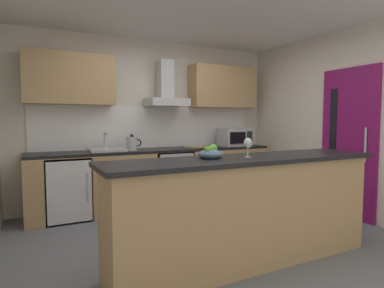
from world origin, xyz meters
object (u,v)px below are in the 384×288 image
Objects in this scene: fruit_bowl at (211,153)px; chopping_board at (196,147)px; kettle at (132,143)px; refrigerator at (67,188)px; sink at (107,149)px; microwave at (234,137)px; wine_glass at (248,144)px; range_hood at (166,92)px; oven at (170,177)px.

fruit_bowl is 0.65× the size of chopping_board.
refrigerator is at bearing 178.02° from kettle.
sink is at bearing 178.60° from chopping_board.
refrigerator is at bearing 179.47° from microwave.
kettle is 1.62× the size of wine_glass.
range_hood is (0.61, 0.16, 0.78)m from kettle.
wine_glass is at bearing -13.32° from fruit_bowl.
oven is at bearing 178.67° from microwave.
range_hood reaches higher than sink.
range_hood is at bearing 90.00° from oven.
microwave is (1.20, -0.03, 0.59)m from oven.
microwave is at bearing 50.87° from fruit_bowl.
chopping_board is at bearing 179.68° from microwave.
sink is at bearing 178.97° from microwave.
refrigerator is 2.94× the size of kettle.
fruit_bowl reaches higher than chopping_board.
kettle is 2.10m from fruit_bowl.
fruit_bowl reaches higher than refrigerator.
range_hood reaches higher than oven.
refrigerator is at bearing 115.00° from fruit_bowl.
wine_glass reaches higher than kettle.
wine_glass reaches higher than oven.
kettle is at bearing -1.98° from refrigerator.
sink is 0.36m from kettle.
wine_glass is (0.80, -2.22, 0.20)m from sink.
range_hood reaches higher than kettle.
oven is 1.60× the size of sink.
sink is 2.19m from fruit_bowl.
fruit_bowl is at bearing -65.00° from refrigerator.
oven is 0.64m from chopping_board.
microwave is at bearing -7.48° from range_hood.
microwave is 1.47× the size of chopping_board.
fruit_bowl is at bearing -102.78° from range_hood.
sink is (0.54, 0.01, 0.50)m from refrigerator.
oven is 2.35× the size of chopping_board.
kettle reaches higher than oven.
kettle reaches higher than chopping_board.
kettle reaches higher than fruit_bowl.
microwave reaches higher than sink.
range_hood is at bearing 161.55° from chopping_board.
chopping_board is (0.62, 2.19, -0.22)m from wine_glass.
fruit_bowl is (-1.71, -2.10, -0.00)m from microwave.
kettle is 2.23m from wine_glass.
wine_glass is 0.37m from fruit_bowl.
refrigerator is 2.50× the size of chopping_board.
kettle is 0.40× the size of range_hood.
sink is at bearing 101.81° from fruit_bowl.
wine_glass is (-1.36, -2.19, 0.08)m from microwave.
kettle is at bearing 101.52° from wine_glass.
oven is at bearing 85.74° from wine_glass.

